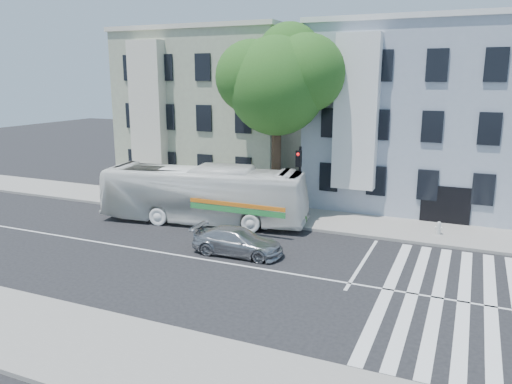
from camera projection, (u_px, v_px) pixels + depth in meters
The scene contains 11 objects.
ground at pixel (206, 260), 22.34m from camera, with size 120.00×120.00×0.00m, color black.
sidewalk_far at pixel (273, 214), 29.46m from camera, with size 80.00×4.00×0.15m, color gray.
sidewalk_near at pixel (78, 344), 15.18m from camera, with size 80.00×4.00×0.15m, color gray.
building_left at pixel (221, 111), 37.22m from camera, with size 12.00×10.00×11.00m, color gray.
building_right at pixel (416, 117), 31.75m from camera, with size 12.00×10.00×11.00m, color #929DAE.
street_tree at pixel (279, 80), 28.35m from camera, with size 7.30×5.90×11.10m.
bus at pixel (204, 194), 27.81m from camera, with size 11.57×2.71×3.22m, color white.
sedan at pixel (238, 241), 22.93m from camera, with size 4.27×1.73×1.24m, color #AAABB1.
hedge at pixel (230, 211), 28.61m from camera, with size 8.50×0.84×0.70m, color #366721, non-canonical shape.
traffic_signal at pixel (299, 175), 27.02m from camera, with size 0.46×0.54×4.35m.
fire_hydrant at pixel (439, 228), 25.43m from camera, with size 0.37×0.22×0.67m.
Camera 1 is at (10.50, -18.41, 8.00)m, focal length 35.00 mm.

